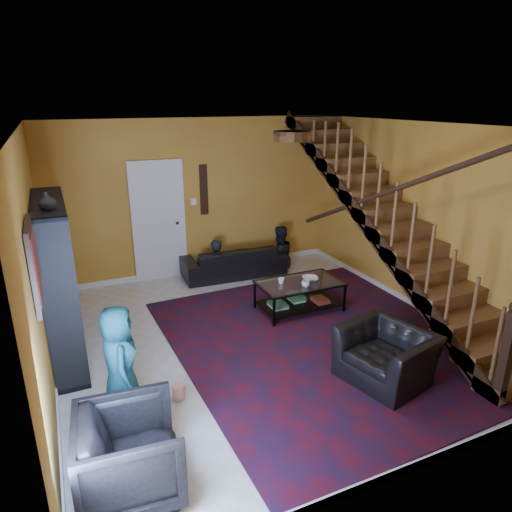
{
  "coord_description": "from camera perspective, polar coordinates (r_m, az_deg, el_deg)",
  "views": [
    {
      "loc": [
        -2.34,
        -5.07,
        3.11
      ],
      "look_at": [
        0.13,
        0.4,
        1.03
      ],
      "focal_mm": 32.0,
      "sensor_mm": 36.0,
      "label": 1
    }
  ],
  "objects": [
    {
      "name": "floor",
      "position": [
        6.39,
        0.41,
        -9.99
      ],
      "size": [
        5.5,
        5.5,
        0.0
      ],
      "primitive_type": "plane",
      "color": "beige",
      "rests_on": "ground"
    },
    {
      "name": "room",
      "position": [
        7.16,
        -13.96,
        -6.75
      ],
      "size": [
        5.5,
        5.5,
        5.5
      ],
      "color": "gold",
      "rests_on": "ground"
    },
    {
      "name": "staircase",
      "position": [
        6.96,
        16.57,
        4.11
      ],
      "size": [
        0.95,
        5.02,
        3.18
      ],
      "color": "brown",
      "rests_on": "floor"
    },
    {
      "name": "bookshelf",
      "position": [
        6.06,
        -23.3,
        -3.24
      ],
      "size": [
        0.35,
        1.8,
        2.0
      ],
      "color": "black",
      "rests_on": "floor"
    },
    {
      "name": "door",
      "position": [
        8.23,
        -12.05,
        4.05
      ],
      "size": [
        0.82,
        0.05,
        2.05
      ],
      "primitive_type": "cube",
      "color": "silver",
      "rests_on": "floor"
    },
    {
      "name": "framed_picture",
      "position": [
        4.39,
        -26.04,
        -0.92
      ],
      "size": [
        0.04,
        0.74,
        0.74
      ],
      "primitive_type": "cube",
      "color": "maroon",
      "rests_on": "room"
    },
    {
      "name": "wall_hanging",
      "position": [
        8.33,
        -6.55,
        8.23
      ],
      "size": [
        0.14,
        0.03,
        0.9
      ],
      "primitive_type": "cube",
      "color": "black",
      "rests_on": "room"
    },
    {
      "name": "ceiling_fixture",
      "position": [
        4.88,
        4.55,
        14.74
      ],
      "size": [
        0.4,
        0.4,
        0.1
      ],
      "primitive_type": "cylinder",
      "color": "#3F2814",
      "rests_on": "room"
    },
    {
      "name": "rug",
      "position": [
        6.33,
        8.4,
        -10.37
      ],
      "size": [
        3.92,
        4.44,
        0.02
      ],
      "primitive_type": "cube",
      "rotation": [
        0.0,
        0.0,
        0.03
      ],
      "color": "#410B15",
      "rests_on": "floor"
    },
    {
      "name": "sofa",
      "position": [
        8.4,
        -2.81,
        -0.61
      ],
      "size": [
        1.91,
        0.83,
        0.55
      ],
      "primitive_type": "imported",
      "rotation": [
        0.0,
        0.0,
        3.09
      ],
      "color": "black",
      "rests_on": "floor"
    },
    {
      "name": "armchair_left",
      "position": [
        4.16,
        -15.49,
        -22.72
      ],
      "size": [
        0.9,
        0.88,
        0.76
      ],
      "primitive_type": "imported",
      "rotation": [
        0.0,
        0.0,
        1.48
      ],
      "color": "black",
      "rests_on": "floor"
    },
    {
      "name": "armchair_right",
      "position": [
        5.56,
        15.92,
        -11.86
      ],
      "size": [
        1.04,
        1.13,
        0.63
      ],
      "primitive_type": "imported",
      "rotation": [
        0.0,
        0.0,
        -1.33
      ],
      "color": "black",
      "rests_on": "floor"
    },
    {
      "name": "person_adult_a",
      "position": [
        8.39,
        -5.07,
        -1.74
      ],
      "size": [
        0.45,
        0.32,
        1.16
      ],
      "primitive_type": "imported",
      "rotation": [
        0.0,
        0.0,
        3.25
      ],
      "color": "black",
      "rests_on": "sofa"
    },
    {
      "name": "person_adult_b",
      "position": [
        8.85,
        2.89,
        -0.2
      ],
      "size": [
        0.66,
        0.53,
        1.27
      ],
      "primitive_type": "imported",
      "rotation": [
        0.0,
        0.0,
        3.24
      ],
      "color": "black",
      "rests_on": "sofa"
    },
    {
      "name": "person_child",
      "position": [
        4.91,
        -16.68,
        -12.51
      ],
      "size": [
        0.41,
        0.6,
        1.2
      ],
      "primitive_type": "imported",
      "rotation": [
        0.0,
        0.0,
        1.53
      ],
      "color": "#1B5566",
      "rests_on": "armchair_left"
    },
    {
      "name": "coffee_table",
      "position": [
        7.01,
        5.44,
        -4.76
      ],
      "size": [
        1.26,
        0.74,
        0.48
      ],
      "rotation": [
        0.0,
        0.0,
        -0.0
      ],
      "color": "black",
      "rests_on": "floor"
    },
    {
      "name": "cup_a",
      "position": [
        6.75,
        6.23,
        -3.47
      ],
      "size": [
        0.12,
        0.12,
        0.1
      ],
      "primitive_type": "imported",
      "rotation": [
        0.0,
        0.0,
        -0.04
      ],
      "color": "#999999",
      "rests_on": "coffee_table"
    },
    {
      "name": "cup_b",
      "position": [
        6.84,
        3.15,
        -3.11
      ],
      "size": [
        0.12,
        0.12,
        0.09
      ],
      "primitive_type": "imported",
      "rotation": [
        0.0,
        0.0,
        0.35
      ],
      "color": "#999999",
      "rests_on": "coffee_table"
    },
    {
      "name": "bowl",
      "position": [
        6.99,
        6.79,
        -2.86
      ],
      "size": [
        0.29,
        0.29,
        0.06
      ],
      "primitive_type": "imported",
      "rotation": [
        0.0,
        0.0,
        -0.29
      ],
      "color": "#999999",
      "rests_on": "coffee_table"
    },
    {
      "name": "vase",
      "position": [
        5.27,
        -24.71,
        6.29
      ],
      "size": [
        0.18,
        0.18,
        0.19
      ],
      "primitive_type": "imported",
      "color": "#999999",
      "rests_on": "bookshelf"
    },
    {
      "name": "popcorn_bucket",
      "position": [
        5.23,
        -9.65,
        -16.33
      ],
      "size": [
        0.16,
        0.16,
        0.16
      ],
      "primitive_type": "cylinder",
      "rotation": [
        0.0,
        0.0,
        -0.16
      ],
      "color": "red",
      "rests_on": "rug"
    }
  ]
}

